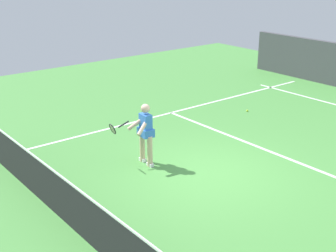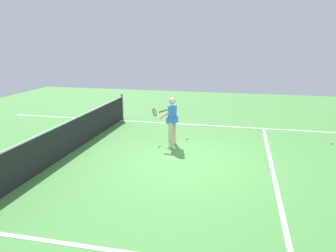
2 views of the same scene
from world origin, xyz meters
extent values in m
plane|color=#4C9342|center=(0.00, 0.00, 0.00)|extent=(25.08, 25.08, 0.00)
cube|color=white|center=(0.00, -2.13, 0.00)|extent=(8.24, 0.10, 0.01)
cube|color=white|center=(4.12, 0.00, 0.00)|extent=(0.10, 17.30, 0.01)
cylinder|color=#4C4C51|center=(4.42, 3.69, 0.53)|extent=(0.08, 0.08, 1.07)
cube|color=#232326|center=(0.00, 3.69, 0.47)|extent=(8.76, 0.02, 0.95)
cube|color=white|center=(0.00, 3.69, 0.97)|extent=(8.76, 0.02, 0.04)
cylinder|color=beige|center=(1.23, 0.88, 0.39)|extent=(0.13, 0.13, 0.78)
cylinder|color=beige|center=(1.58, 0.85, 0.39)|extent=(0.13, 0.13, 0.78)
cube|color=white|center=(1.23, 0.88, 0.04)|extent=(0.20, 0.10, 0.08)
cube|color=white|center=(1.58, 0.85, 0.04)|extent=(0.20, 0.10, 0.08)
cube|color=#3875D6|center=(1.41, 0.87, 1.04)|extent=(0.34, 0.23, 0.52)
cube|color=#3875D6|center=(1.41, 0.87, 0.84)|extent=(0.42, 0.31, 0.20)
sphere|color=beige|center=(1.41, 0.87, 1.44)|extent=(0.22, 0.22, 0.22)
cylinder|color=beige|center=(1.27, 1.03, 1.06)|extent=(0.25, 0.48, 0.37)
cylinder|color=beige|center=(1.57, 1.00, 1.06)|extent=(0.32, 0.46, 0.37)
cylinder|color=black|center=(1.78, 1.25, 1.02)|extent=(0.06, 0.30, 0.14)
torus|color=black|center=(1.81, 1.55, 0.96)|extent=(0.29, 0.14, 0.28)
cylinder|color=beige|center=(1.81, 1.55, 0.96)|extent=(0.25, 0.11, 0.23)
sphere|color=#D1E533|center=(2.09, 0.49, 0.03)|extent=(0.07, 0.07, 0.07)
sphere|color=#D1E533|center=(2.64, -4.18, 0.03)|extent=(0.07, 0.07, 0.07)
camera|label=1|loc=(-7.19, 7.06, 4.86)|focal=49.97mm
camera|label=2|loc=(-8.34, -1.21, 3.29)|focal=34.65mm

